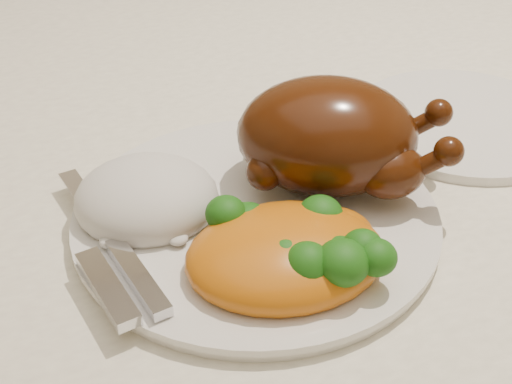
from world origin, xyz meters
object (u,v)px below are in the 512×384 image
object	(u,v)px
side_plate	(463,121)
roast_chicken	(333,136)
dinner_plate	(256,218)
dining_table	(305,242)

from	to	relation	value
side_plate	roast_chicken	world-z (taller)	roast_chicken
roast_chicken	dinner_plate	bearing A→B (deg)	-141.01
dinner_plate	side_plate	xyz separation A→B (m)	(0.24, 0.09, -0.00)
dinner_plate	side_plate	distance (m)	0.26
dinner_plate	side_plate	size ratio (longest dim) A/B	1.36
side_plate	dinner_plate	bearing A→B (deg)	-158.41
dining_table	side_plate	bearing A→B (deg)	4.07
dinner_plate	roast_chicken	xyz separation A→B (m)	(0.07, 0.02, 0.05)
dining_table	side_plate	xyz separation A→B (m)	(0.16, 0.01, 0.11)
dining_table	roast_chicken	xyz separation A→B (m)	(-0.00, -0.06, 0.16)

